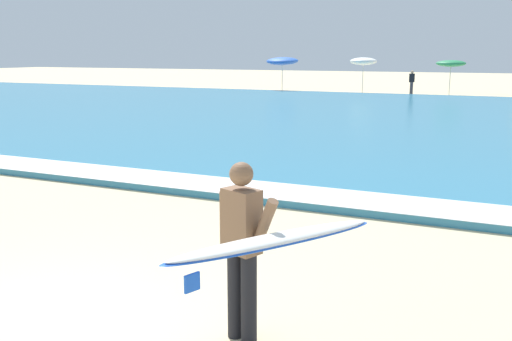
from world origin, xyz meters
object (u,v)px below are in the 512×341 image
Objects in this scene: surfer_with_board at (259,243)px; beach_umbrella_1 at (363,61)px; beachgoer_near_row_left at (412,82)px; beach_umbrella_0 at (282,61)px; beach_umbrella_2 at (451,63)px.

beach_umbrella_1 reaches higher than surfer_with_board.
surfer_with_board is 1.57× the size of beachgoer_near_row_left.
surfer_with_board is 33.73m from beachgoer_near_row_left.
beach_umbrella_0 reaches higher than surfer_with_board.
surfer_with_board is 1.02× the size of beach_umbrella_0.
beach_umbrella_0 is 5.71m from beach_umbrella_1.
beachgoer_near_row_left is (9.12, -0.44, -1.26)m from beach_umbrella_0.
surfer_with_board is 35.02m from beach_umbrella_2.
beach_umbrella_2 is at bearing 34.64° from beachgoer_near_row_left.
beach_umbrella_1 is 5.62m from beach_umbrella_2.
surfer_with_board is 35.30m from beach_umbrella_1.
beach_umbrella_1 is at bearing 164.35° from beachgoer_near_row_left.
beachgoer_near_row_left is at bearing -2.77° from beach_umbrella_0.
beach_umbrella_1 is at bearing 102.80° from surfer_with_board.
surfer_with_board is 1.04× the size of beach_umbrella_1.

